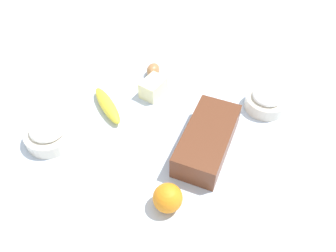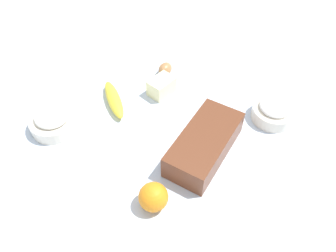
# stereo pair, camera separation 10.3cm
# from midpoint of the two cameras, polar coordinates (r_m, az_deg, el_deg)

# --- Properties ---
(ground_plane) EXTENTS (2.40, 2.40, 0.02)m
(ground_plane) POSITION_cam_midpoint_polar(r_m,az_deg,el_deg) (1.07, -2.76, -1.95)
(ground_plane) COLOR silver
(loaf_pan) EXTENTS (0.30, 0.18, 0.08)m
(loaf_pan) POSITION_cam_midpoint_polar(r_m,az_deg,el_deg) (1.00, 3.76, -2.42)
(loaf_pan) COLOR brown
(loaf_pan) RESTS_ON ground_plane
(flour_bowl) EXTENTS (0.15, 0.15, 0.07)m
(flour_bowl) POSITION_cam_midpoint_polar(r_m,az_deg,el_deg) (1.10, -22.08, -1.31)
(flour_bowl) COLOR silver
(flour_bowl) RESTS_ON ground_plane
(sugar_bowl) EXTENTS (0.14, 0.14, 0.07)m
(sugar_bowl) POSITION_cam_midpoint_polar(r_m,az_deg,el_deg) (1.16, 13.90, 4.09)
(sugar_bowl) COLOR silver
(sugar_bowl) RESTS_ON ground_plane
(banana) EXTENTS (0.13, 0.19, 0.04)m
(banana) POSITION_cam_midpoint_polar(r_m,az_deg,el_deg) (1.15, -12.80, 3.33)
(banana) COLOR yellow
(banana) RESTS_ON ground_plane
(orange_fruit) EXTENTS (0.08, 0.08, 0.08)m
(orange_fruit) POSITION_cam_midpoint_polar(r_m,az_deg,el_deg) (0.89, -3.46, -12.31)
(orange_fruit) COLOR orange
(orange_fruit) RESTS_ON ground_plane
(butter_block) EXTENTS (0.09, 0.06, 0.06)m
(butter_block) POSITION_cam_midpoint_polar(r_m,az_deg,el_deg) (1.18, -5.04, 6.41)
(butter_block) COLOR #F4EDB2
(butter_block) RESTS_ON ground_plane
(egg_near_butter) EXTENTS (0.07, 0.06, 0.05)m
(egg_near_butter) POSITION_cam_midpoint_polar(r_m,az_deg,el_deg) (1.26, -4.91, 9.35)
(egg_near_butter) COLOR #AB7345
(egg_near_butter) RESTS_ON ground_plane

